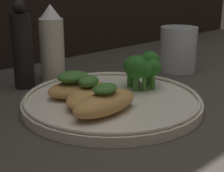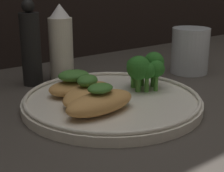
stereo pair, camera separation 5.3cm
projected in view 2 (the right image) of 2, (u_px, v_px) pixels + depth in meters
ground_plane at (112, 109)px, 54.68cm from camera, size 180.00×180.00×1.00cm
plate at (112, 100)px, 54.23cm from camera, size 28.24×28.24×2.00cm
grilled_meat_front at (100, 102)px, 47.71cm from camera, size 11.58×5.95×4.28cm
grilled_meat_middle at (88, 93)px, 51.93cm from camera, size 12.47×10.04×4.27cm
grilled_meat_back at (74, 85)px, 54.67cm from camera, size 9.46×7.72×4.24cm
broccoli_bunch at (144, 67)px, 57.55cm from camera, size 7.68×6.73×6.13cm
sauce_bottle at (61, 44)px, 67.26cm from camera, size 4.69×4.69×14.88cm
pepper_grinder at (31, 47)px, 63.56cm from camera, size 3.67×3.67×15.93cm
drinking_glass at (190, 51)px, 72.55cm from camera, size 7.88×7.88×9.57cm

